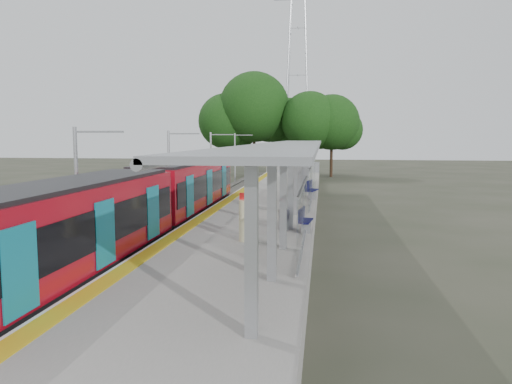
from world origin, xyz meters
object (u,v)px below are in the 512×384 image
train (144,203)px  info_pillar_far (272,199)px  bench_far (304,186)px  litter_bin (284,220)px  info_pillar_near (244,220)px  bench_near (304,219)px  bench_mid (311,189)px

train → info_pillar_far: bearing=46.3°
info_pillar_far → bench_far: bearing=56.8°
litter_bin → info_pillar_near: bearing=-118.1°
train → litter_bin: (6.24, -0.03, -0.59)m
info_pillar_near → info_pillar_far: 7.93m
info_pillar_near → info_pillar_far: (0.27, 7.93, -0.14)m
train → info_pillar_near: size_ratio=14.68×
bench_near → bench_far: 14.87m
litter_bin → bench_far: bearing=88.8°
bench_mid → litter_bin: size_ratio=1.91×
bench_near → info_pillar_near: size_ratio=0.79×
bench_near → litter_bin: bearing=-176.0°
bench_mid → bench_far: bearing=113.1°
train → bench_far: 16.18m
info_pillar_near → info_pillar_far: bearing=84.5°
bench_near → train: bearing=-173.6°
train → info_pillar_far: (5.19, 5.43, -0.37)m
bench_mid → litter_bin: bearing=-81.2°
bench_near → info_pillar_near: info_pillar_near is taller
info_pillar_far → train: bearing=-158.7°
train → bench_far: train is taller
train → bench_near: bearing=-0.6°
bench_far → litter_bin: (-0.31, -14.81, -0.04)m
info_pillar_far → litter_bin: (1.05, -5.46, -0.22)m
bench_far → bench_mid: bearing=-69.0°
info_pillar_far → bench_near: bearing=-95.7°
bench_near → info_pillar_far: 5.83m
bench_far → info_pillar_near: info_pillar_near is taller
train → bench_near: train is taller
bench_mid → bench_far: bench_mid is taller
bench_far → litter_bin: size_ratio=1.56×
bench_far → info_pillar_far: size_ratio=0.92×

